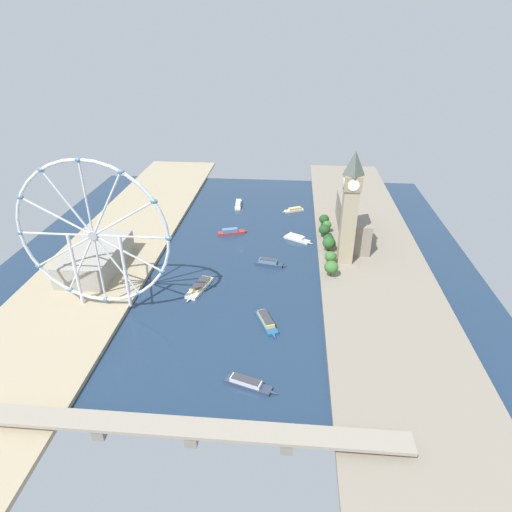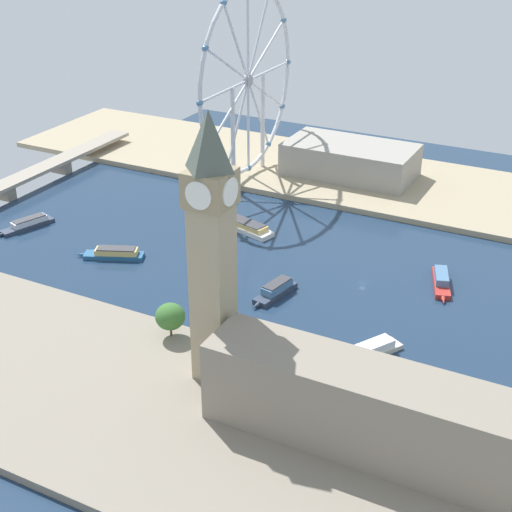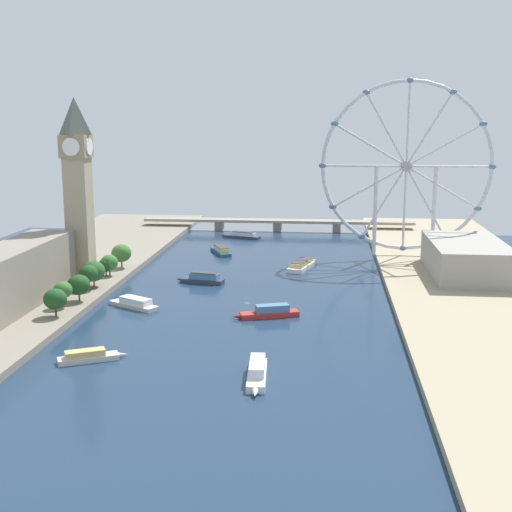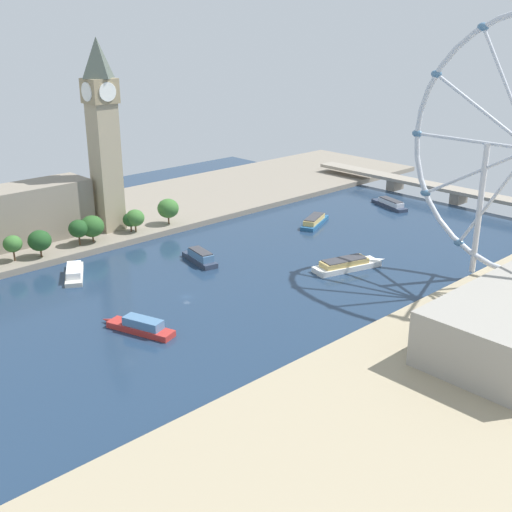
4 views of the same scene
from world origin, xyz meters
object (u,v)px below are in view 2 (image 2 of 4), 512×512
at_px(tour_boat_3, 27,224).
at_px(tour_boat_7, 371,350).
at_px(tour_boat_2, 441,281).
at_px(riverside_hall, 350,159).
at_px(clock_tower, 212,248).
at_px(ferris_wheel, 248,82).
at_px(parliament_block, 358,407).
at_px(tour_boat_0, 114,253).
at_px(river_bridge, 4,187).
at_px(tour_boat_1, 245,226).
at_px(tour_boat_4, 276,290).

bearing_deg(tour_boat_3, tour_boat_7, 99.97).
height_order(tour_boat_2, tour_boat_7, tour_boat_2).
bearing_deg(riverside_hall, clock_tower, -171.78).
distance_m(riverside_hall, tour_boat_3, 179.55).
xyz_separation_m(ferris_wheel, tour_boat_3, (-107.68, 66.68, -54.67)).
bearing_deg(parliament_block, tour_boat_0, 63.66).
height_order(ferris_wheel, tour_boat_3, ferris_wheel).
height_order(tour_boat_0, tour_boat_7, tour_boat_0).
xyz_separation_m(riverside_hall, tour_boat_0, (-142.38, 59.13, -9.88)).
distance_m(river_bridge, tour_boat_0, 99.61).
height_order(clock_tower, ferris_wheel, ferris_wheel).
height_order(riverside_hall, tour_boat_1, riverside_hall).
relative_size(river_bridge, tour_boat_1, 5.67).
bearing_deg(riverside_hall, tour_boat_0, 157.45).
bearing_deg(tour_boat_4, tour_boat_7, 75.96).
relative_size(river_bridge, tour_boat_2, 6.99).
xyz_separation_m(parliament_block, riverside_hall, (213.49, 84.47, -4.50)).
bearing_deg(riverside_hall, tour_boat_2, -141.09).
bearing_deg(parliament_block, tour_boat_1, 39.98).
relative_size(river_bridge, tour_boat_0, 6.76).
xyz_separation_m(riverside_hall, tour_boat_7, (-162.60, -71.39, -10.03)).
height_order(ferris_wheel, tour_boat_1, ferris_wheel).
distance_m(ferris_wheel, tour_boat_2, 158.49).
bearing_deg(clock_tower, riverside_hall, 8.22).
bearing_deg(tour_boat_1, ferris_wheel, -47.95).
bearing_deg(tour_boat_0, tour_boat_2, 173.69).
bearing_deg(ferris_wheel, tour_boat_2, -118.62).
distance_m(tour_boat_4, tour_boat_7, 54.97).
xyz_separation_m(tour_boat_1, tour_boat_3, (-47.12, 96.87, -0.08)).
height_order(tour_boat_4, tour_boat_7, tour_boat_4).
height_order(clock_tower, tour_boat_1, clock_tower).
distance_m(parliament_block, ferris_wheel, 232.84).
bearing_deg(tour_boat_4, ferris_wheel, -136.56).
height_order(ferris_wheel, tour_boat_4, ferris_wheel).
xyz_separation_m(ferris_wheel, tour_boat_1, (-60.56, -30.19, -54.59)).
bearing_deg(parliament_block, riverside_hall, 21.59).
xyz_separation_m(tour_boat_3, tour_boat_4, (-3.93, -138.58, 0.42)).
relative_size(clock_tower, tour_boat_3, 2.94).
bearing_deg(parliament_block, tour_boat_7, 14.41).
relative_size(tour_boat_0, tour_boat_7, 1.10).
distance_m(tour_boat_1, tour_boat_7, 117.80).
height_order(tour_boat_0, tour_boat_4, tour_boat_4).
relative_size(tour_boat_1, tour_boat_7, 1.31).
bearing_deg(ferris_wheel, tour_boat_7, -137.84).
height_order(riverside_hall, tour_boat_4, riverside_hall).
height_order(tour_boat_1, tour_boat_7, tour_boat_1).
relative_size(tour_boat_0, tour_boat_4, 1.14).
relative_size(riverside_hall, river_bridge, 0.35).
height_order(clock_tower, parliament_block, clock_tower).
xyz_separation_m(clock_tower, tour_boat_2, (102.96, -50.95, -49.21)).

